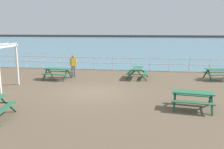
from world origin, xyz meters
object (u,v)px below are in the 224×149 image
at_px(picnic_table_mid_centre, 193,96).
at_px(picnic_table_far_right, 219,72).
at_px(picnic_table_far_left, 57,71).
at_px(picnic_table_near_left, 137,70).
at_px(visitor, 73,65).

relative_size(picnic_table_mid_centre, picnic_table_far_right, 1.00).
distance_m(picnic_table_mid_centre, picnic_table_far_left, 10.02).
distance_m(picnic_table_near_left, picnic_table_mid_centre, 6.97).
height_order(picnic_table_far_left, visitor, visitor).
bearing_deg(picnic_table_far_left, picnic_table_near_left, 15.83).
xyz_separation_m(picnic_table_near_left, picnic_table_mid_centre, (2.77, -6.39, 0.00)).
bearing_deg(picnic_table_far_right, picnic_table_far_left, 178.94).
xyz_separation_m(picnic_table_far_left, visitor, (0.95, 0.82, 0.36)).
distance_m(picnic_table_far_left, picnic_table_far_right, 11.57).
bearing_deg(picnic_table_near_left, picnic_table_far_right, -82.79).
relative_size(picnic_table_far_left, picnic_table_far_right, 0.97).
distance_m(picnic_table_mid_centre, picnic_table_far_right, 7.40).
height_order(picnic_table_mid_centre, picnic_table_far_right, same).
relative_size(picnic_table_mid_centre, visitor, 1.20).
xyz_separation_m(picnic_table_mid_centre, picnic_table_far_right, (2.99, 6.77, 0.00)).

